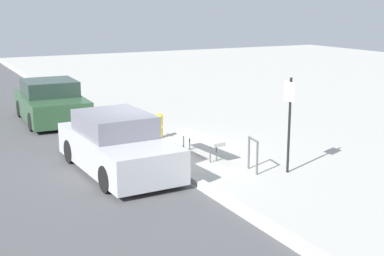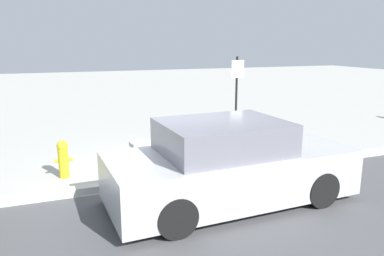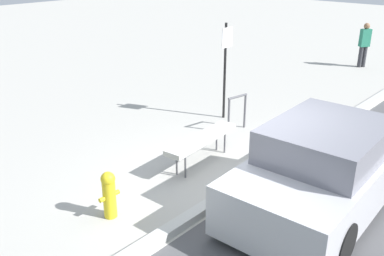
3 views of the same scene
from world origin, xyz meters
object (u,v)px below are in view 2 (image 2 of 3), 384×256
Objects in this scene: bench at (172,141)px; sign_post at (237,91)px; bike_rack at (233,130)px; parked_car_near at (229,166)px; fire_hydrant at (63,158)px.

sign_post is (2.23, 1.20, 0.88)m from bench.
bike_rack reaches higher than bench.
parked_car_near reaches higher than bench.
sign_post reaches higher than bike_rack.
fire_hydrant is at bearing 136.17° from parked_car_near.
bench is at bearing -164.42° from bike_rack.
bench is 2.47× the size of fire_hydrant.
bike_rack is 0.20× the size of parked_car_near.
sign_post is 3.01× the size of fire_hydrant.
sign_post is at bearing 16.41° from fire_hydrant.
sign_post reaches higher than parked_car_near.
bench is 2.29× the size of bike_rack.
bench is 2.68m from sign_post.
fire_hydrant is (-2.31, -0.13, -0.09)m from bench.
sign_post is at bearing 58.52° from parked_car_near.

